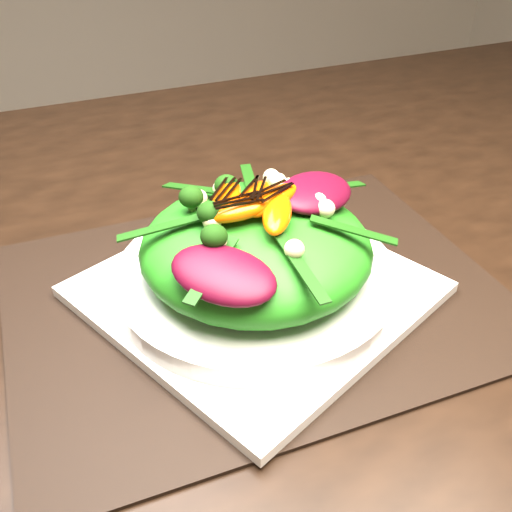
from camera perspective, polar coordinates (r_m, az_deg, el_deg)
name	(u,v)px	position (r m, az deg, el deg)	size (l,w,h in m)	color
dining_table	(310,208)	(0.79, 5.16, 4.59)	(1.60, 0.90, 0.75)	black
placemat	(256,295)	(0.60, 0.00, -3.74)	(0.48, 0.36, 0.00)	black
plate_base	(256,289)	(0.60, 0.00, -3.19)	(0.29, 0.29, 0.01)	white
salad_bowl	(256,277)	(0.59, 0.00, -2.00)	(0.28, 0.28, 0.02)	silver
lettuce_mound	(256,247)	(0.57, 0.00, 0.88)	(0.22, 0.22, 0.08)	#277B16
radicchio_leaf	(315,192)	(0.58, 5.66, 6.04)	(0.09, 0.06, 0.02)	#3F0616
orange_segment	(245,199)	(0.55, -1.04, 5.42)	(0.06, 0.03, 0.02)	#E54903
broccoli_floret	(171,201)	(0.56, -8.06, 5.25)	(0.03, 0.03, 0.03)	#103409
macadamia_nut	(315,225)	(0.53, 5.63, 2.94)	(0.02, 0.02, 0.02)	#FFF5B3
balsamic_drizzle	(245,191)	(0.55, -1.05, 6.23)	(0.05, 0.00, 0.00)	black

